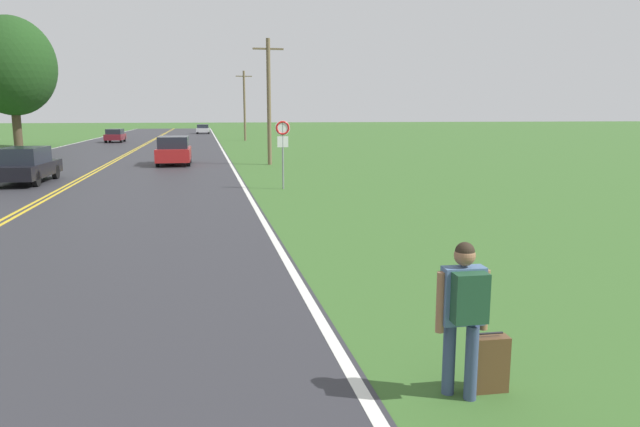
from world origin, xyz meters
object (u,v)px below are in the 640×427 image
(tree_mid_treeline, at_px, (12,66))
(car_black_sedan_approaching, at_px, (25,165))
(traffic_sign, at_px, (283,137))
(car_maroon_hatchback_mid_far, at_px, (115,135))
(car_silver_hatchback_receding, at_px, (203,129))
(car_red_van_mid_near, at_px, (174,150))
(suitcase, at_px, (487,364))
(hitchhiker_person, at_px, (464,305))

(tree_mid_treeline, bearing_deg, car_black_sedan_approaching, -73.48)
(tree_mid_treeline, bearing_deg, traffic_sign, -59.72)
(car_black_sedan_approaching, xyz_separation_m, car_maroon_hatchback_mid_far, (-1.46, 37.26, -0.05))
(tree_mid_treeline, height_order, car_silver_hatchback_receding, tree_mid_treeline)
(car_red_van_mid_near, xyz_separation_m, car_silver_hatchback_receding, (1.83, 54.50, -0.13))
(suitcase, height_order, car_silver_hatchback_receding, car_silver_hatchback_receding)
(car_red_van_mid_near, height_order, car_silver_hatchback_receding, car_red_van_mid_near)
(suitcase, relative_size, traffic_sign, 0.25)
(suitcase, xyz_separation_m, car_silver_hatchback_receding, (-2.85, 84.33, 0.44))
(car_silver_hatchback_receding, bearing_deg, hitchhiker_person, 4.05)
(car_red_van_mid_near, bearing_deg, car_black_sedan_approaching, -35.63)
(car_silver_hatchback_receding, bearing_deg, car_black_sedan_approaching, -4.72)
(suitcase, height_order, car_maroon_hatchback_mid_far, car_maroon_hatchback_mid_far)
(tree_mid_treeline, distance_m, car_red_van_mid_near, 26.33)
(car_silver_hatchback_receding, bearing_deg, car_red_van_mid_near, 0.43)
(suitcase, distance_m, car_black_sedan_approaching, 24.11)
(traffic_sign, height_order, car_black_sedan_approaching, traffic_sign)
(traffic_sign, bearing_deg, suitcase, -90.58)
(hitchhiker_person, relative_size, car_black_sedan_approaching, 0.36)
(car_black_sedan_approaching, bearing_deg, car_red_van_mid_near, -34.44)
(hitchhiker_person, height_order, car_red_van_mid_near, hitchhiker_person)
(car_maroon_hatchback_mid_far, bearing_deg, tree_mid_treeline, 139.77)
(car_black_sedan_approaching, distance_m, car_red_van_mid_near, 10.13)
(car_silver_hatchback_receding, bearing_deg, tree_mid_treeline, -23.78)
(hitchhiker_person, bearing_deg, car_silver_hatchback_receding, 3.93)
(hitchhiker_person, relative_size, traffic_sign, 0.62)
(car_red_van_mid_near, bearing_deg, car_silver_hatchback_receding, 178.42)
(traffic_sign, relative_size, tree_mid_treeline, 0.24)
(traffic_sign, bearing_deg, car_red_van_mid_near, 111.46)
(hitchhiker_person, distance_m, traffic_sign, 17.60)
(traffic_sign, bearing_deg, car_black_sedan_approaching, 158.98)
(car_black_sedan_approaching, bearing_deg, car_maroon_hatchback_mid_far, 3.77)
(car_silver_hatchback_receding, bearing_deg, car_maroon_hatchback_mid_far, -17.61)
(car_maroon_hatchback_mid_far, bearing_deg, car_black_sedan_approaching, -176.27)
(tree_mid_treeline, xyz_separation_m, car_black_sedan_approaching, (8.66, -29.18, -6.34))
(car_maroon_hatchback_mid_far, bearing_deg, car_red_van_mid_near, -164.20)
(hitchhiker_person, bearing_deg, traffic_sign, 0.51)
(hitchhiker_person, bearing_deg, tree_mid_treeline, 22.65)
(suitcase, bearing_deg, car_red_van_mid_near, 11.15)
(suitcase, height_order, traffic_sign, traffic_sign)
(traffic_sign, distance_m, car_silver_hatchback_receding, 66.93)
(traffic_sign, bearing_deg, tree_mid_treeline, 120.28)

